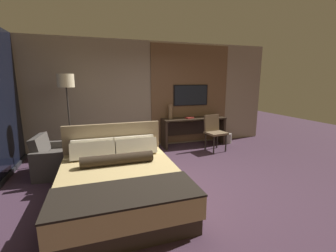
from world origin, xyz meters
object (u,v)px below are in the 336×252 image
vase_tall (170,112)px  waste_bin (228,138)px  bed (120,181)px  desk_chair (214,129)px  desk (193,127)px  tv (191,95)px  book (190,118)px  floor_lamp (66,88)px  armchair_by_window (60,160)px

vase_tall → waste_bin: 1.89m
bed → desk_chair: (2.61, 1.81, 0.25)m
bed → desk: bed is taller
desk → tv: tv is taller
desk → book: (-0.15, -0.07, 0.27)m
tv → desk_chair: (0.31, -0.81, -0.83)m
desk_chair → vase_tall: vase_tall is taller
floor_lamp → waste_bin: size_ratio=6.90×
vase_tall → book: 0.55m
armchair_by_window → floor_lamp: 1.52m
tv → book: 0.67m
bed → book: bed is taller
tv → book: size_ratio=3.96×
vase_tall → waste_bin: bearing=-7.8°
armchair_by_window → book: bearing=-67.5°
bed → book: bearing=47.5°
desk_chair → waste_bin: size_ratio=3.28×
armchair_by_window → floor_lamp: bearing=-8.9°
desk → book: size_ratio=6.90×
armchair_by_window → vase_tall: bearing=-61.9°
tv → armchair_by_window: size_ratio=1.06×
desk → vase_tall: vase_tall is taller
vase_tall → book: bearing=-15.7°
desk → armchair_by_window: size_ratio=1.85×
bed → armchair_by_window: 1.73m
book → waste_bin: (1.18, -0.09, -0.65)m
floor_lamp → desk_chair: bearing=-3.8°
vase_tall → waste_bin: (1.69, -0.23, -0.83)m
desk → desk_chair: (0.31, -0.61, 0.03)m
bed → tv: bearing=48.8°
bed → tv: size_ratio=2.09×
waste_bin → floor_lamp: bearing=-177.0°
desk_chair → armchair_by_window: bearing=178.8°
vase_tall → floor_lamp: bearing=-169.7°
bed → waste_bin: (3.34, 2.26, -0.17)m
floor_lamp → book: (2.99, 0.31, -0.84)m
floor_lamp → vase_tall: (2.49, 0.45, -0.66)m
armchair_by_window → floor_lamp: size_ratio=0.50×
bed → vase_tall: (1.65, 2.49, 0.66)m
armchair_by_window → floor_lamp: floor_lamp is taller
bed → floor_lamp: (-0.84, 2.04, 1.32)m
vase_tall → waste_bin: size_ratio=1.36×
desk → tv: bearing=90.0°
tv → floor_lamp: (-3.14, -0.58, 0.24)m
armchair_by_window → book: (3.16, 0.95, 0.53)m
floor_lamp → waste_bin: bearing=3.0°
tv → desk_chair: bearing=-68.9°
desk_chair → waste_bin: desk_chair is taller
bed → armchair_by_window: (-1.01, 1.40, -0.05)m
floor_lamp → vase_tall: 2.62m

